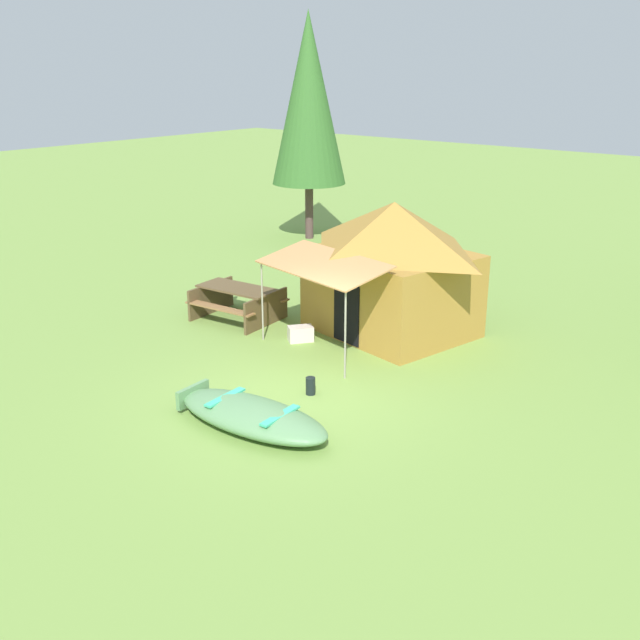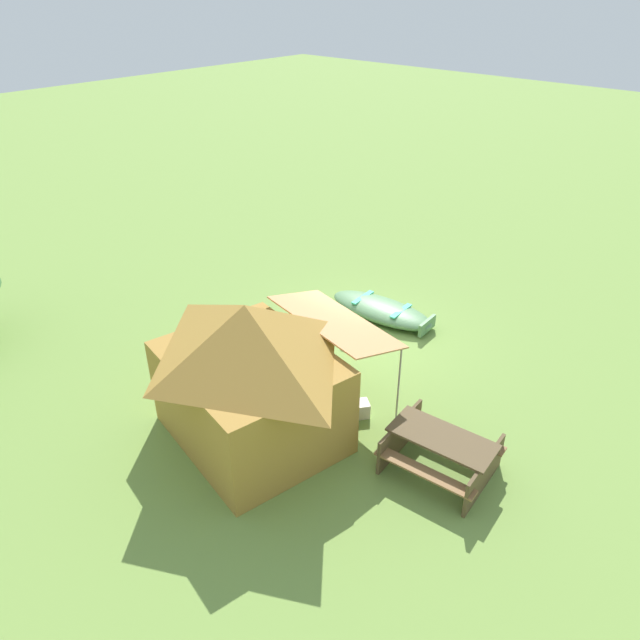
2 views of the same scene
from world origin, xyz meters
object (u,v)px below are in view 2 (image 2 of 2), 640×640
object	(u,v)px
fuel_can	(345,338)
cooler_box	(356,410)
canvas_cabin_tent	(250,371)
beached_rowboat	(382,310)
picnic_table	(441,449)

from	to	relation	value
fuel_can	cooler_box	bearing A→B (deg)	134.94
cooler_box	fuel_can	size ratio (longest dim) A/B	1.62
canvas_cabin_tent	cooler_box	size ratio (longest dim) A/B	8.71
cooler_box	fuel_can	bearing A→B (deg)	-45.06
cooler_box	beached_rowboat	bearing A→B (deg)	-60.14
canvas_cabin_tent	picnic_table	bearing A→B (deg)	-153.29
picnic_table	fuel_can	distance (m)	4.41
fuel_can	beached_rowboat	bearing A→B (deg)	-86.22
picnic_table	fuel_can	size ratio (longest dim) A/B	6.23
fuel_can	canvas_cabin_tent	bearing A→B (deg)	102.34
beached_rowboat	cooler_box	world-z (taller)	beached_rowboat
canvas_cabin_tent	picnic_table	distance (m)	3.62
beached_rowboat	cooler_box	xyz separation A→B (m)	(-1.99, 3.46, -0.06)
canvas_cabin_tent	fuel_can	xyz separation A→B (m)	(0.79, -3.60, -1.31)
canvas_cabin_tent	fuel_can	distance (m)	3.91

